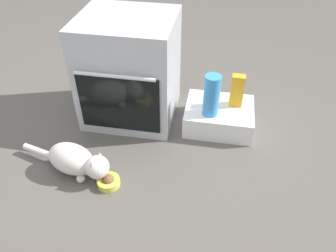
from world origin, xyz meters
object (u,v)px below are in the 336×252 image
(pantry_cabinet, at_px, (219,116))
(cat, at_px, (76,160))
(oven, at_px, (130,70))
(water_bottle, at_px, (212,96))
(food_bowl, at_px, (108,182))
(juice_carton, at_px, (237,91))

(pantry_cabinet, bearing_deg, cat, -142.72)
(oven, xyz_separation_m, water_bottle, (0.60, -0.13, -0.06))
(oven, distance_m, cat, 0.75)
(oven, relative_size, food_bowl, 5.45)
(juice_carton, bearing_deg, oven, -179.57)
(oven, bearing_deg, juice_carton, 0.43)
(pantry_cabinet, relative_size, cat, 0.75)
(oven, bearing_deg, cat, -104.40)
(oven, xyz_separation_m, food_bowl, (0.04, -0.74, -0.35))
(oven, height_order, food_bowl, oven)
(food_bowl, relative_size, cat, 0.22)
(cat, bearing_deg, water_bottle, 50.72)
(pantry_cabinet, bearing_deg, juice_carton, 25.21)
(oven, relative_size, cat, 1.17)
(oven, xyz_separation_m, cat, (-0.18, -0.68, -0.27))
(oven, distance_m, water_bottle, 0.62)
(pantry_cabinet, distance_m, cat, 1.06)
(juice_carton, bearing_deg, pantry_cabinet, -154.79)
(oven, relative_size, juice_carton, 3.18)
(food_bowl, relative_size, water_bottle, 0.47)
(pantry_cabinet, height_order, water_bottle, water_bottle)
(cat, distance_m, water_bottle, 0.97)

